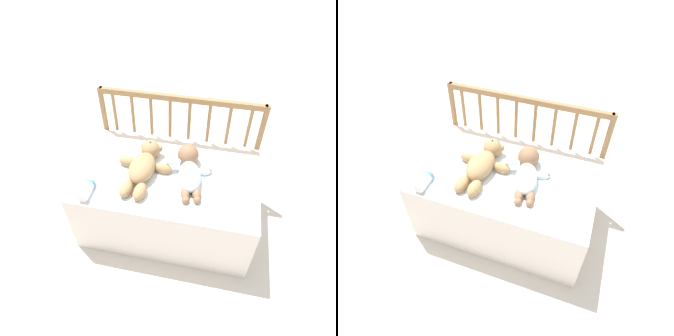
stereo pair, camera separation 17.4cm
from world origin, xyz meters
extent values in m
plane|color=silver|center=(0.00, 0.00, 0.00)|extent=(12.00, 12.00, 0.00)
cube|color=white|center=(0.00, 0.00, 0.23)|extent=(1.08, 0.66, 0.46)
cylinder|color=#997047|center=(-0.52, 0.35, 0.39)|extent=(0.04, 0.04, 0.78)
cylinder|color=#997047|center=(0.52, 0.35, 0.39)|extent=(0.04, 0.04, 0.78)
cube|color=#997047|center=(0.00, 0.35, 0.76)|extent=(1.04, 0.03, 0.04)
cylinder|color=#997047|center=(-0.44, 0.35, 0.60)|extent=(0.02, 0.02, 0.28)
cylinder|color=#997047|center=(-0.31, 0.35, 0.60)|extent=(0.02, 0.02, 0.28)
cylinder|color=#997047|center=(-0.19, 0.35, 0.60)|extent=(0.02, 0.02, 0.28)
cylinder|color=#997047|center=(-0.06, 0.35, 0.60)|extent=(0.02, 0.02, 0.28)
cylinder|color=#997047|center=(0.06, 0.35, 0.60)|extent=(0.02, 0.02, 0.28)
cylinder|color=#997047|center=(0.19, 0.35, 0.60)|extent=(0.02, 0.02, 0.28)
cylinder|color=#997047|center=(0.31, 0.35, 0.60)|extent=(0.02, 0.02, 0.28)
cylinder|color=#997047|center=(0.44, 0.35, 0.60)|extent=(0.02, 0.02, 0.28)
cube|color=white|center=(-0.02, -0.04, 0.47)|extent=(0.79, 0.52, 0.01)
ellipsoid|color=tan|center=(-0.15, -0.04, 0.52)|extent=(0.16, 0.25, 0.11)
sphere|color=tan|center=(-0.14, 0.13, 0.52)|extent=(0.12, 0.12, 0.12)
sphere|color=tan|center=(-0.14, 0.13, 0.55)|extent=(0.05, 0.05, 0.05)
sphere|color=black|center=(-0.14, 0.13, 0.58)|extent=(0.02, 0.02, 0.02)
sphere|color=tan|center=(-0.18, 0.15, 0.52)|extent=(0.05, 0.05, 0.05)
sphere|color=tan|center=(-0.09, 0.14, 0.52)|extent=(0.05, 0.05, 0.05)
ellipsoid|color=tan|center=(-0.26, 0.02, 0.49)|extent=(0.11, 0.07, 0.06)
ellipsoid|color=tan|center=(-0.03, 0.01, 0.49)|extent=(0.11, 0.07, 0.06)
ellipsoid|color=tan|center=(-0.20, -0.19, 0.50)|extent=(0.08, 0.13, 0.07)
ellipsoid|color=tan|center=(-0.12, -0.20, 0.50)|extent=(0.08, 0.13, 0.07)
ellipsoid|color=white|center=(0.13, -0.04, 0.51)|extent=(0.17, 0.26, 0.09)
sphere|color=#936B4C|center=(0.10, 0.12, 0.53)|extent=(0.13, 0.13, 0.13)
ellipsoid|color=white|center=(0.02, 0.03, 0.54)|extent=(0.10, 0.06, 0.05)
ellipsoid|color=white|center=(0.21, 0.04, 0.48)|extent=(0.10, 0.06, 0.05)
sphere|color=#936B4C|center=(0.00, 0.00, 0.48)|extent=(0.04, 0.04, 0.04)
sphere|color=#936B4C|center=(0.23, 0.05, 0.48)|extent=(0.04, 0.04, 0.04)
ellipsoid|color=#936B4C|center=(0.13, -0.15, 0.49)|extent=(0.07, 0.10, 0.05)
ellipsoid|color=#936B4C|center=(0.19, -0.14, 0.49)|extent=(0.07, 0.10, 0.05)
sphere|color=#936B4C|center=(0.14, -0.20, 0.48)|extent=(0.04, 0.04, 0.04)
sphere|color=#936B4C|center=(0.20, -0.19, 0.48)|extent=(0.04, 0.04, 0.04)
cylinder|color=white|center=(-0.41, -0.26, 0.49)|extent=(0.06, 0.12, 0.06)
cylinder|color=#4C99D8|center=(-0.41, -0.20, 0.49)|extent=(0.06, 0.02, 0.06)
sphere|color=#EAC67F|center=(-0.41, -0.18, 0.49)|extent=(0.04, 0.04, 0.04)
camera|label=1|loc=(0.25, -1.22, 1.75)|focal=32.00mm
camera|label=2|loc=(0.42, -1.17, 1.75)|focal=32.00mm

